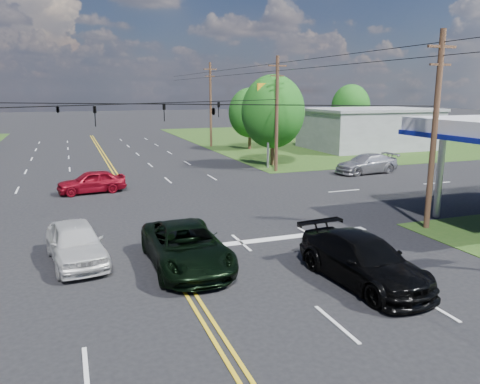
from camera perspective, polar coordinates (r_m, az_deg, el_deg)
name	(u,v)px	position (r m, az deg, el deg)	size (l,w,h in m)	color
ground	(137,209)	(27.87, -12.46, -1.99)	(280.00, 280.00, 0.00)	black
grass_ne	(347,138)	(70.63, 12.93, 6.49)	(46.00, 48.00, 0.03)	#234516
stop_bar	(272,239)	(21.72, 3.87, -5.78)	(10.00, 0.50, 0.02)	silver
retail_ne	(368,130)	(57.75, 15.37, 7.34)	(14.00, 10.00, 4.40)	slate
pole_se	(435,129)	(24.36, 22.64, 7.08)	(1.60, 0.28, 9.50)	#462E1E
pole_ne	(277,113)	(39.48, 4.51, 9.60)	(1.60, 0.28, 9.50)	#462E1E
pole_right_far	(211,104)	(57.27, -3.60, 10.68)	(1.60, 0.28, 10.00)	#462E1E
span_wire_signals	(132,104)	(27.06, -13.05, 10.42)	(26.00, 18.00, 1.13)	black
power_lines	(135,52)	(25.13, -12.73, 16.27)	(26.04, 100.00, 0.64)	black
tree_right_a	(273,112)	(42.63, 4.03, 9.74)	(5.70, 5.70, 8.18)	#462E1E
tree_right_b	(250,113)	(54.67, 1.21, 9.63)	(4.94, 4.94, 7.09)	#462E1E
tree_far_r	(351,107)	(68.12, 13.33, 10.10)	(5.32, 5.32, 7.63)	#462E1E
pickup_dkgreen	(186,246)	(18.29, -6.57, -6.60)	(2.75, 5.97, 1.66)	black
suv_black	(363,260)	(17.32, 14.77, -8.00)	(2.35, 5.79, 1.68)	black
pickup_white	(76,243)	(19.72, -19.40, -5.85)	(1.95, 4.84, 1.65)	silver
sedan_red	(92,182)	(32.83, -17.64, 1.21)	(1.78, 4.43, 1.51)	maroon
sedan_far	(366,164)	(40.18, 15.15, 3.36)	(2.24, 5.51, 1.60)	#A5A4A9
polesign_ne	(269,103)	(41.02, 3.50, 10.81)	(2.06, 0.56, 7.43)	#A5A5AA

